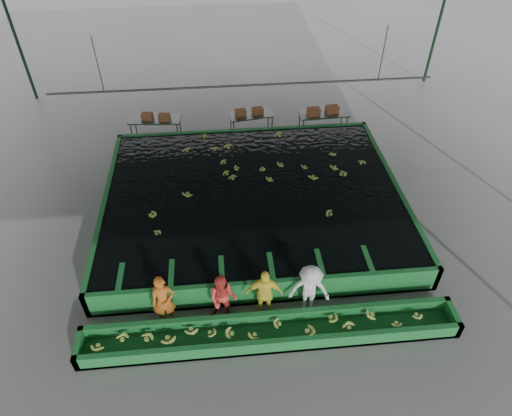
{
  "coord_description": "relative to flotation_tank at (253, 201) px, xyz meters",
  "views": [
    {
      "loc": [
        -1.05,
        -10.36,
        10.62
      ],
      "look_at": [
        0.0,
        0.5,
        1.0
      ],
      "focal_mm": 32.0,
      "sensor_mm": 36.0,
      "label": 1
    }
  ],
  "objects": [
    {
      "name": "ground",
      "position": [
        0.0,
        -1.5,
        -0.45
      ],
      "size": [
        80.0,
        80.0,
        0.0
      ],
      "primitive_type": "plane",
      "color": "slate",
      "rests_on": "ground"
    },
    {
      "name": "shed_roof",
      "position": [
        0.0,
        -1.5,
        4.55
      ],
      "size": [
        20.0,
        22.0,
        0.04
      ],
      "primitive_type": "cube",
      "color": "gray",
      "rests_on": "shed_posts"
    },
    {
      "name": "shed_posts",
      "position": [
        0.0,
        -1.5,
        2.05
      ],
      "size": [
        20.0,
        22.0,
        5.0
      ],
      "primitive_type": null,
      "color": "black",
      "rests_on": "ground"
    },
    {
      "name": "flotation_tank",
      "position": [
        0.0,
        0.0,
        0.0
      ],
      "size": [
        10.0,
        8.0,
        0.9
      ],
      "primitive_type": null,
      "color": "#18642A",
      "rests_on": "ground"
    },
    {
      "name": "tank_water",
      "position": [
        0.0,
        -0.0,
        0.4
      ],
      "size": [
        9.7,
        7.7,
        0.0
      ],
      "primitive_type": "cube",
      "color": "black",
      "rests_on": "flotation_tank"
    },
    {
      "name": "sorting_trough",
      "position": [
        0.0,
        -5.1,
        -0.2
      ],
      "size": [
        10.0,
        1.0,
        0.5
      ],
      "primitive_type": null,
      "color": "#18642A",
      "rests_on": "ground"
    },
    {
      "name": "cableway_rail",
      "position": [
        0.0,
        3.5,
        2.55
      ],
      "size": [
        0.08,
        0.08,
        14.0
      ],
      "primitive_type": "cylinder",
      "color": "#59605B",
      "rests_on": "shed_roof"
    },
    {
      "name": "rail_hanger_left",
      "position": [
        -5.0,
        3.5,
        3.55
      ],
      "size": [
        0.04,
        0.04,
        2.0
      ],
      "primitive_type": "cylinder",
      "color": "#59605B",
      "rests_on": "shed_roof"
    },
    {
      "name": "rail_hanger_right",
      "position": [
        5.0,
        3.5,
        3.55
      ],
      "size": [
        0.04,
        0.04,
        2.0
      ],
      "primitive_type": "cylinder",
      "color": "#59605B",
      "rests_on": "shed_roof"
    },
    {
      "name": "worker_a",
      "position": [
        -2.76,
        -4.3,
        0.4
      ],
      "size": [
        0.68,
        0.51,
        1.71
      ],
      "primitive_type": "imported",
      "rotation": [
        0.0,
        0.0,
        0.16
      ],
      "color": "#BB5919",
      "rests_on": "ground"
    },
    {
      "name": "worker_b",
      "position": [
        -1.2,
        -4.3,
        0.34
      ],
      "size": [
        0.88,
        0.75,
        1.58
      ],
      "primitive_type": "imported",
      "rotation": [
        0.0,
        0.0,
        -0.21
      ],
      "color": "red",
      "rests_on": "ground"
    },
    {
      "name": "worker_c",
      "position": [
        -0.1,
        -4.3,
        0.4
      ],
      "size": [
        1.03,
        0.51,
        1.7
      ],
      "primitive_type": "imported",
      "rotation": [
        0.0,
        0.0,
        -0.09
      ],
      "color": "yellow",
      "rests_on": "ground"
    },
    {
      "name": "worker_d",
      "position": [
        1.13,
        -4.3,
        0.41
      ],
      "size": [
        1.2,
        0.82,
        1.71
      ],
      "primitive_type": "imported",
      "rotation": [
        0.0,
        0.0,
        -0.18
      ],
      "color": "silver",
      "rests_on": "ground"
    },
    {
      "name": "packing_table_left",
      "position": [
        -3.63,
        5.01,
        0.03
      ],
      "size": [
        2.18,
        1.04,
        0.96
      ],
      "primitive_type": null,
      "rotation": [
        0.0,
        0.0,
        -0.09
      ],
      "color": "#59605B",
      "rests_on": "ground"
    },
    {
      "name": "packing_table_mid",
      "position": [
        0.4,
        5.15,
        -0.03
      ],
      "size": [
        1.94,
        1.0,
        0.84
      ],
      "primitive_type": null,
      "rotation": [
        0.0,
        0.0,
        0.14
      ],
      "color": "#59605B",
      "rests_on": "ground"
    },
    {
      "name": "packing_table_right",
      "position": [
        3.43,
        4.81,
        0.02
      ],
      "size": [
        2.11,
        0.92,
        0.95
      ],
      "primitive_type": null,
      "rotation": [
        0.0,
        0.0,
        0.04
      ],
      "color": "#59605B",
      "rests_on": "ground"
    },
    {
      "name": "box_stack_left",
      "position": [
        -3.55,
        4.93,
        0.51
      ],
      "size": [
        1.21,
        0.53,
        0.25
      ],
      "primitive_type": null,
      "rotation": [
        0.0,
        0.0,
        -0.19
      ],
      "color": "brown",
      "rests_on": "packing_table_left"
    },
    {
      "name": "box_stack_mid",
      "position": [
        0.31,
        5.16,
        0.4
      ],
      "size": [
        1.22,
        0.47,
        0.26
      ],
      "primitive_type": null,
      "rotation": [
        0.0,
        0.0,
        0.12
      ],
      "color": "brown",
      "rests_on": "packing_table_mid"
    },
    {
      "name": "box_stack_right",
      "position": [
        3.37,
        4.77,
        0.5
      ],
      "size": [
        1.37,
        0.55,
        0.29
      ],
      "primitive_type": null,
      "rotation": [
        0.0,
        0.0,
        0.14
      ],
      "color": "brown",
      "rests_on": "packing_table_right"
    },
    {
      "name": "floating_bananas",
      "position": [
        0.0,
        0.8,
        0.4
      ],
      "size": [
        8.13,
        5.54,
        0.11
      ],
      "primitive_type": null,
      "color": "#92B047",
      "rests_on": "tank_water"
    },
    {
      "name": "trough_bananas",
      "position": [
        0.0,
        -5.1,
        -0.05
      ],
      "size": [
        9.54,
        0.64,
        0.13
      ],
      "primitive_type": null,
      "color": "#92B047",
      "rests_on": "sorting_trough"
    }
  ]
}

